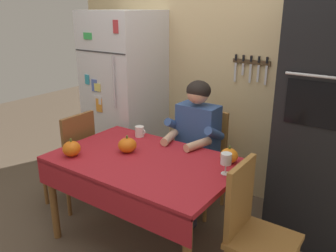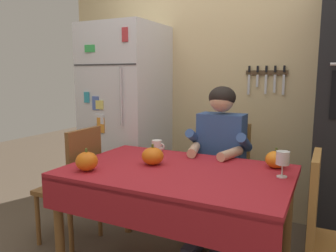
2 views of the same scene
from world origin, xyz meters
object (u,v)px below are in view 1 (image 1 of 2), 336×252
Objects in this scene: chair_right_side at (253,227)px; pumpkin_large at (229,156)px; coffee_mug at (140,131)px; pumpkin_small at (72,149)px; seated_person at (194,139)px; wall_oven at (324,115)px; chair_behind_person at (204,156)px; refrigerator at (125,97)px; dining_table at (142,170)px; wine_glass at (226,159)px; pumpkin_medium at (127,145)px; chair_left_side at (73,156)px.

pumpkin_large is (-0.35, 0.34, 0.28)m from chair_right_side.
pumpkin_small is (-0.16, -0.63, 0.01)m from coffee_mug.
seated_person is 1.04m from chair_right_side.
wall_oven is 1.11m from chair_behind_person.
wall_oven is 15.91× the size of pumpkin_large.
refrigerator reaches higher than pumpkin_large.
wine_glass is (0.62, 0.15, 0.19)m from dining_table.
wall_oven is 1.51m from coffee_mug.
pumpkin_large is at bearing -44.54° from chair_behind_person.
wine_glass is (0.53, -0.64, 0.34)m from chair_behind_person.
pumpkin_small is at bearing -159.92° from wine_glass.
chair_behind_person is 1.00× the size of chair_right_side.
pumpkin_small reaches higher than pumpkin_large.
chair_right_side is at bearing -2.70° from pumpkin_medium.
chair_right_side is 1.44m from pumpkin_small.
chair_right_side reaches higher than coffee_mug.
coffee_mug is (-1.24, 0.38, 0.28)m from chair_right_side.
refrigerator is at bearing 154.95° from wine_glass.
chair_left_side is at bearing 140.70° from pumpkin_small.
seated_person is 8.82× the size of pumpkin_small.
chair_right_side reaches higher than pumpkin_medium.
pumpkin_small is (-0.58, -0.86, 0.06)m from seated_person.
pumpkin_small is at bearing -142.60° from wall_oven.
refrigerator is 16.81× the size of coffee_mug.
pumpkin_medium reaches higher than pumpkin_large.
pumpkin_small is (-0.58, -1.05, 0.29)m from chair_behind_person.
dining_table is at bearing -14.64° from pumpkin_medium.
chair_right_side is (0.81, -0.79, 0.00)m from chair_behind_person.
chair_behind_person is 1.00× the size of chair_left_side.
dining_table is 9.54× the size of pumpkin_medium.
wall_oven reaches higher than pumpkin_small.
refrigerator reaches higher than seated_person.
chair_right_side is at bearing -25.55° from refrigerator.
refrigerator is 1.73m from wine_glass.
dining_table is at bearing -138.69° from wall_oven.
chair_behind_person is at bearing 69.39° from pumpkin_medium.
seated_person is at bearing 143.30° from chair_right_side.
chair_behind_person is 1.22m from chair_left_side.
refrigerator is at bearing 175.02° from chair_behind_person.
pumpkin_medium is at bearing -172.94° from wine_glass.
pumpkin_large is 0.90× the size of pumpkin_medium.
seated_person is at bearing 56.01° from pumpkin_small.
refrigerator reaches higher than pumpkin_medium.
wine_glass reaches higher than dining_table.
dining_table is 0.92m from chair_left_side.
refrigerator is 1.45× the size of seated_person.
dining_table is 0.81m from chair_behind_person.
coffee_mug is 0.81× the size of pumpkin_large.
pumpkin_small is at bearing -152.51° from dining_table.
refrigerator is 1.94× the size of chair_left_side.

